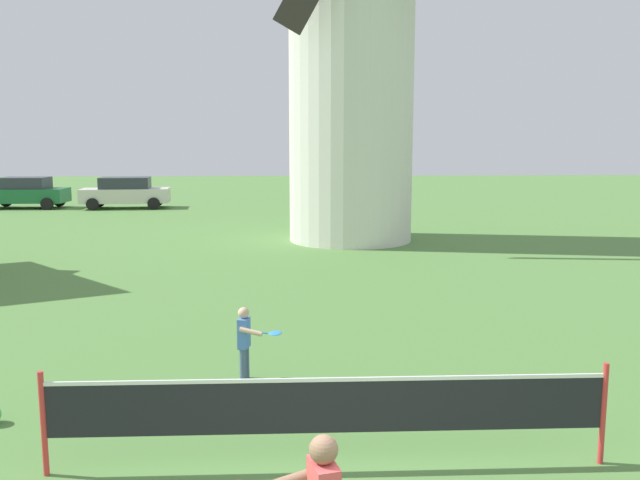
% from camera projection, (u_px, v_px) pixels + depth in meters
% --- Properties ---
extents(windmill, '(7.92, 4.83, 14.32)m').
position_uv_depth(windmill, '(352.00, 30.00, 21.46)').
color(windmill, silver).
rests_on(windmill, ground_plane).
extents(tennis_net, '(5.81, 0.06, 1.10)m').
position_uv_depth(tennis_net, '(328.00, 406.00, 6.72)').
color(tennis_net, red).
rests_on(tennis_net, ground_plane).
extents(player_far, '(0.65, 0.56, 1.06)m').
position_uv_depth(player_far, '(246.00, 339.00, 9.26)').
color(player_far, slate).
rests_on(player_far, ground_plane).
extents(parked_car_green, '(4.01, 1.90, 1.56)m').
position_uv_depth(parked_car_green, '(25.00, 192.00, 33.03)').
color(parked_car_green, '#1E6638').
rests_on(parked_car_green, ground_plane).
extents(parked_car_cream, '(4.43, 2.20, 1.56)m').
position_uv_depth(parked_car_cream, '(126.00, 192.00, 33.02)').
color(parked_car_cream, silver).
rests_on(parked_car_cream, ground_plane).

